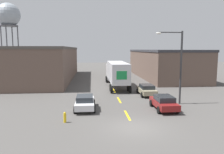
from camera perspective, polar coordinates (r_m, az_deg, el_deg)
name	(u,v)px	position (r m, az deg, el deg)	size (l,w,h in m)	color
ground_plane	(134,128)	(16.73, 5.78, -13.03)	(160.00, 160.00, 0.00)	#4C4947
road_centerline	(119,100)	(25.19, 1.87, -6.02)	(0.20, 14.60, 0.01)	gold
warehouse_left	(42,63)	(44.05, -17.78, 3.43)	(11.64, 27.62, 6.19)	brown
warehouse_right	(163,64)	(46.31, 13.16, 3.44)	(9.59, 24.01, 5.69)	brown
semi_truck	(116,72)	(34.01, 1.16, 1.33)	(2.77, 12.66, 3.85)	silver
parked_car_right_near	(164,102)	(21.69, 13.40, -6.43)	(1.97, 4.11, 1.37)	maroon
parked_car_left_near	(85,102)	(21.34, -7.10, -6.51)	(1.97, 4.11, 1.37)	silver
parked_car_right_mid	(147,90)	(27.90, 9.05, -3.27)	(1.97, 4.11, 1.37)	tan
water_tower	(8,16)	(63.79, -25.47, 14.26)	(5.98, 5.98, 17.51)	#47474C
street_lamp	(178,62)	(23.82, 16.81, 3.85)	(2.86, 0.32, 7.66)	#2D2D30
fire_hydrant	(65,117)	(18.01, -12.21, -10.26)	(0.22, 0.22, 0.85)	gold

